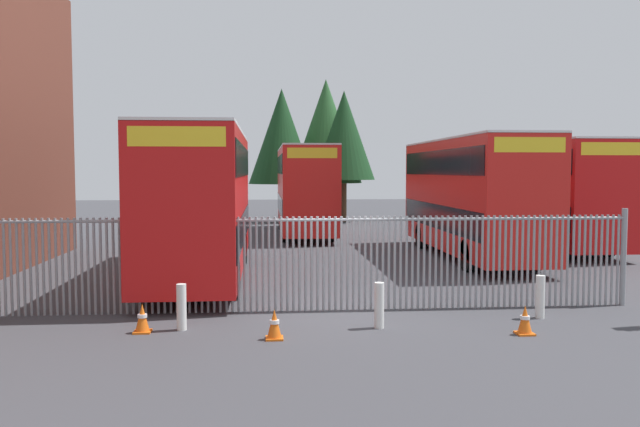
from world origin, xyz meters
TOP-DOWN VIEW (x-y plane):
  - ground_plane at (0.00, 8.00)m, footprint 100.00×100.00m
  - palisade_fence at (-0.89, 0.00)m, footprint 15.95×0.14m
  - double_decker_bus_near_gate at (-3.51, 4.95)m, footprint 2.54×10.81m
  - double_decker_bus_behind_fence_left at (10.17, 11.80)m, footprint 2.54×10.81m
  - double_decker_bus_behind_fence_right at (6.03, 8.73)m, footprint 2.54×10.81m
  - double_decker_bus_far_back at (0.40, 17.95)m, footprint 2.54×10.81m
  - bollard_near_left at (-3.31, -1.61)m, footprint 0.20×0.20m
  - bollard_center_front at (0.74, -1.78)m, footprint 0.20×0.20m
  - bollard_near_right at (4.44, -1.18)m, footprint 0.20×0.20m
  - traffic_cone_by_gate at (3.53, -2.55)m, footprint 0.34×0.34m
  - traffic_cone_mid_forecourt at (-4.07, -1.76)m, footprint 0.34×0.34m
  - traffic_cone_near_kerb at (-1.43, -2.49)m, footprint 0.34×0.34m
  - tree_tall_back at (2.42, 27.93)m, footprint 4.77×4.77m
  - tree_short_side at (-0.53, 26.61)m, footprint 4.22×4.22m
  - tree_mid_row at (3.39, 26.06)m, footprint 3.93×3.93m

SIDE VIEW (x-z plane):
  - ground_plane at x=0.00m, z-range 0.00..0.00m
  - traffic_cone_by_gate at x=3.53m, z-range -0.01..0.58m
  - traffic_cone_mid_forecourt at x=-4.07m, z-range -0.01..0.58m
  - traffic_cone_near_kerb at x=-1.43m, z-range -0.01..0.58m
  - bollard_near_left at x=-3.31m, z-range 0.00..0.95m
  - bollard_center_front at x=0.74m, z-range 0.00..0.95m
  - bollard_near_right at x=4.44m, z-range 0.00..0.95m
  - palisade_fence at x=-0.89m, z-range 0.01..2.36m
  - double_decker_bus_near_gate at x=-3.51m, z-range 0.21..4.63m
  - double_decker_bus_behind_fence_left at x=10.17m, z-range 0.21..4.63m
  - double_decker_bus_behind_fence_right at x=6.03m, z-range 0.21..4.63m
  - double_decker_bus_far_back at x=0.40m, z-range 0.21..4.63m
  - tree_short_side at x=-0.53m, z-range 1.20..9.64m
  - tree_mid_row at x=3.39m, z-range 1.32..9.62m
  - tree_tall_back at x=2.42m, z-range 1.21..10.47m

